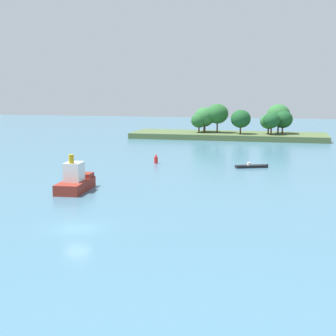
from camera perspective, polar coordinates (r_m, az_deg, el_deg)
The scene contains 5 objects.
ground_plane at distance 49.93m, azimuth -10.72°, elevation -7.05°, with size 400.00×400.00×0.00m, color teal.
treeline_island at distance 140.47m, azimuth 7.75°, elevation 4.88°, with size 55.50×16.99×9.87m.
tugboat at distance 67.97m, azimuth -10.91°, elevation -1.52°, with size 3.98×8.39×5.25m.
fishing_skiff at distance 88.09m, azimuth 9.84°, elevation 0.21°, with size 5.89×3.58×0.96m.
channel_buoy_red at distance 91.89m, azimuth -1.44°, elevation 1.07°, with size 0.70×0.70×1.90m.
Camera 1 is at (20.20, -43.51, 13.86)m, focal length 51.50 mm.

